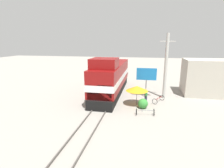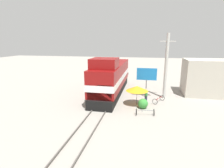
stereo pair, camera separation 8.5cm
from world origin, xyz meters
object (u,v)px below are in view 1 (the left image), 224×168
(person_bystander, at_px, (146,95))
(bicycle, at_px, (158,99))
(utility_pole, at_px, (166,66))
(vendor_umbrella, at_px, (137,88))
(bicycle_spare, at_px, (145,112))
(billboard_sign, at_px, (146,76))
(locomotive, at_px, (111,78))

(person_bystander, xyz_separation_m, bicycle, (1.49, 0.23, -0.55))
(utility_pole, distance_m, vendor_umbrella, 5.07)
(utility_pole, xyz_separation_m, vendor_umbrella, (-3.28, -3.20, -2.15))
(bicycle_spare, bearing_deg, person_bystander, 171.93)
(billboard_sign, xyz_separation_m, bicycle, (1.52, -1.84, -2.49))
(utility_pole, height_order, vendor_umbrella, utility_pole)
(utility_pole, xyz_separation_m, billboard_sign, (-2.29, -0.03, -1.25))
(locomotive, bearing_deg, bicycle_spare, -53.66)
(person_bystander, relative_size, bicycle, 0.84)
(bicycle_spare, bearing_deg, locomotive, -151.31)
(vendor_umbrella, height_order, bicycle, vendor_umbrella)
(vendor_umbrella, distance_m, person_bystander, 1.83)
(vendor_umbrella, height_order, billboard_sign, billboard_sign)
(bicycle_spare, bearing_deg, billboard_sign, 172.34)
(locomotive, height_order, bicycle_spare, locomotive)
(bicycle_spare, bearing_deg, bicycle, 152.11)
(bicycle, height_order, bicycle_spare, same)
(vendor_umbrella, distance_m, billboard_sign, 3.45)
(vendor_umbrella, xyz_separation_m, bicycle, (2.51, 1.33, -1.59))
(billboard_sign, relative_size, bicycle, 1.92)
(person_bystander, bearing_deg, vendor_umbrella, -133.00)
(billboard_sign, xyz_separation_m, person_bystander, (0.03, -2.08, -1.93))
(billboard_sign, distance_m, person_bystander, 2.84)
(person_bystander, xyz_separation_m, bicycle_spare, (-0.03, -3.88, -0.55))
(locomotive, relative_size, billboard_sign, 3.63)
(utility_pole, bearing_deg, billboard_sign, -179.27)
(billboard_sign, bearing_deg, locomotive, 175.07)
(bicycle, bearing_deg, billboard_sign, 159.27)
(bicycle, bearing_deg, person_bystander, -141.31)
(vendor_umbrella, height_order, bicycle_spare, vendor_umbrella)
(person_bystander, distance_m, bicycle, 1.60)
(locomotive, height_order, vendor_umbrella, locomotive)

